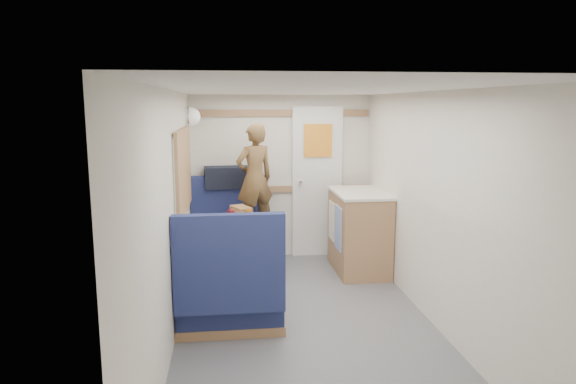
{
  "coord_description": "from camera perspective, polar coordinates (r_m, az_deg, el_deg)",
  "views": [
    {
      "loc": [
        -0.65,
        -3.98,
        1.89
      ],
      "look_at": [
        -0.07,
        0.9,
        1.04
      ],
      "focal_mm": 32.0,
      "sensor_mm": 36.0,
      "label": 1
    }
  ],
  "objects": [
    {
      "name": "beer_glass",
      "position": [
        5.24,
        -4.43,
        -2.56
      ],
      "size": [
        0.07,
        0.07,
        0.11
      ],
      "primitive_type": "cylinder",
      "color": "brown",
      "rests_on": "dinette_table"
    },
    {
      "name": "wine_glass",
      "position": [
        5.02,
        -6.39,
        -2.34
      ],
      "size": [
        0.08,
        0.08,
        0.17
      ],
      "color": "white",
      "rests_on": "dinette_table"
    },
    {
      "name": "cheese_block",
      "position": [
        4.83,
        -4.74,
        -3.86
      ],
      "size": [
        0.11,
        0.09,
        0.03
      ],
      "primitive_type": "cube",
      "rotation": [
        0.0,
        0.0,
        0.4
      ],
      "color": "#F4EA8D",
      "rests_on": "tray"
    },
    {
      "name": "oak_trim_low",
      "position": [
        6.33,
        -0.78,
        0.31
      ],
      "size": [
        2.15,
        0.02,
        0.08
      ],
      "primitive_type": "cube",
      "color": "olive",
      "rests_on": "wall_back"
    },
    {
      "name": "orange_fruit",
      "position": [
        5.09,
        -4.82,
        -2.99
      ],
      "size": [
        0.06,
        0.06,
        0.06
      ],
      "primitive_type": "sphere",
      "color": "#F55D0A",
      "rests_on": "tray"
    },
    {
      "name": "oak_trim_high",
      "position": [
        6.25,
        -0.8,
        8.75
      ],
      "size": [
        2.15,
        0.02,
        0.08
      ],
      "primitive_type": "cube",
      "color": "olive",
      "rests_on": "wall_back"
    },
    {
      "name": "tumbler_left",
      "position": [
        4.94,
        -9.23,
        -3.39
      ],
      "size": [
        0.07,
        0.07,
        0.12
      ],
      "primitive_type": "cylinder",
      "color": "white",
      "rests_on": "dinette_table"
    },
    {
      "name": "side_window",
      "position": [
        5.04,
        -11.62,
        2.27
      ],
      "size": [
        0.04,
        1.3,
        0.72
      ],
      "primitive_type": "cube",
      "color": "gray",
      "rests_on": "wall_left"
    },
    {
      "name": "ceiling",
      "position": [
        4.04,
        2.53,
        11.3
      ],
      "size": [
        4.5,
        4.5,
        0.0
      ],
      "primitive_type": "plane",
      "rotation": [
        3.14,
        0.0,
        0.0
      ],
      "color": "silver",
      "rests_on": "wall_back"
    },
    {
      "name": "rear_door",
      "position": [
        6.36,
        3.26,
        1.46
      ],
      "size": [
        0.62,
        0.12,
        1.86
      ],
      "color": "white",
      "rests_on": "wall_back"
    },
    {
      "name": "ledge",
      "position": [
        6.19,
        -6.67,
        0.3
      ],
      "size": [
        0.9,
        0.14,
        0.04
      ],
      "primitive_type": "cube",
      "color": "olive",
      "rests_on": "bench_far"
    },
    {
      "name": "galley_counter",
      "position": [
        5.9,
        7.87,
        -4.3
      ],
      "size": [
        0.57,
        0.92,
        0.92
      ],
      "color": "olive",
      "rests_on": "floor"
    },
    {
      "name": "duffel_bag",
      "position": [
        6.17,
        -6.8,
        1.65
      ],
      "size": [
        0.55,
        0.3,
        0.25
      ],
      "primitive_type": "cube",
      "rotation": [
        0.0,
        0.0,
        0.08
      ],
      "color": "black",
      "rests_on": "ledge"
    },
    {
      "name": "wall_right",
      "position": [
        4.44,
        16.59,
        -2.23
      ],
      "size": [
        0.02,
        4.5,
        2.0
      ],
      "primitive_type": "cube",
      "color": "silver",
      "rests_on": "floor"
    },
    {
      "name": "dinette_table",
      "position": [
        5.16,
        -6.57,
        -5.18
      ],
      "size": [
        0.62,
        0.92,
        0.72
      ],
      "color": "white",
      "rests_on": "floor"
    },
    {
      "name": "person",
      "position": [
        5.77,
        -3.73,
        1.52
      ],
      "size": [
        0.53,
        0.46,
        1.23
      ],
      "primitive_type": "imported",
      "rotation": [
        0.0,
        0.0,
        3.57
      ],
      "color": "brown",
      "rests_on": "bench_far"
    },
    {
      "name": "bread_loaf",
      "position": [
        5.41,
        -5.25,
        -2.18
      ],
      "size": [
        0.23,
        0.3,
        0.11
      ],
      "primitive_type": "cube",
      "rotation": [
        0.0,
        0.0,
        0.41
      ],
      "color": "brown",
      "rests_on": "dinette_table"
    },
    {
      "name": "tray",
      "position": [
        5.05,
        -4.23,
        -3.55
      ],
      "size": [
        0.36,
        0.41,
        0.02
      ],
      "primitive_type": "cube",
      "rotation": [
        0.0,
        0.0,
        -0.34
      ],
      "color": "silver",
      "rests_on": "dinette_table"
    },
    {
      "name": "wall_back",
      "position": [
        6.33,
        -0.8,
        1.68
      ],
      "size": [
        2.2,
        0.02,
        2.0
      ],
      "primitive_type": "cube",
      "color": "silver",
      "rests_on": "floor"
    },
    {
      "name": "tumbler_right",
      "position": [
        5.08,
        -5.12,
        -3.0
      ],
      "size": [
        0.07,
        0.07,
        0.11
      ],
      "primitive_type": "cylinder",
      "color": "white",
      "rests_on": "dinette_table"
    },
    {
      "name": "dome_light",
      "position": [
        5.85,
        -10.7,
        8.22
      ],
      "size": [
        0.2,
        0.2,
        0.2
      ],
      "primitive_type": "sphere",
      "color": "white",
      "rests_on": "wall_left"
    },
    {
      "name": "wall_left",
      "position": [
        4.11,
        -12.93,
        -3.02
      ],
      "size": [
        0.02,
        4.5,
        2.0
      ],
      "primitive_type": "cube",
      "color": "silver",
      "rests_on": "floor"
    },
    {
      "name": "bench_near",
      "position": [
        4.42,
        -6.46,
        -11.41
      ],
      "size": [
        0.9,
        0.59,
        1.05
      ],
      "color": "#17194B",
      "rests_on": "floor"
    },
    {
      "name": "pepper_grinder",
      "position": [
        5.09,
        -7.0,
        -3.05
      ],
      "size": [
        0.04,
        0.04,
        0.1
      ],
      "primitive_type": "cylinder",
      "color": "black",
      "rests_on": "dinette_table"
    },
    {
      "name": "floor",
      "position": [
        4.46,
        2.33,
        -15.34
      ],
      "size": [
        4.5,
        4.5,
        0.0
      ],
      "primitive_type": "plane",
      "color": "#515156",
      "rests_on": "ground"
    },
    {
      "name": "bench_far",
      "position": [
        6.06,
        -6.56,
        -5.51
      ],
      "size": [
        0.9,
        0.59,
        1.05
      ],
      "color": "#17194B",
      "rests_on": "floor"
    }
  ]
}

